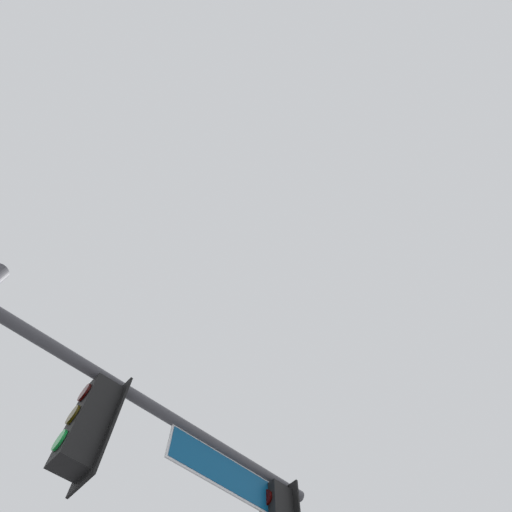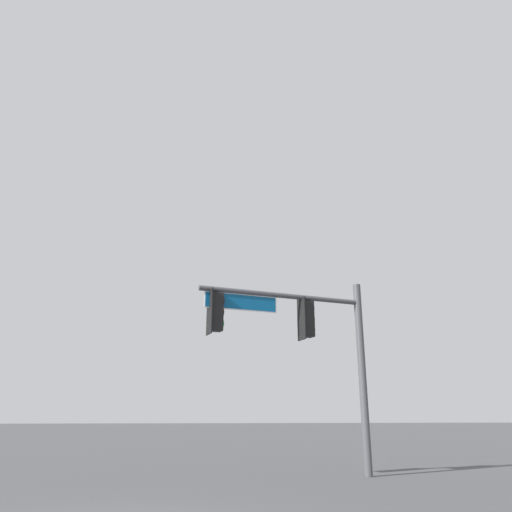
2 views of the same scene
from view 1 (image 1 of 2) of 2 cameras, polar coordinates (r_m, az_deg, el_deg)
name	(u,v)px [view 1 (image 1 of 2)]	position (r m, az deg, el deg)	size (l,w,h in m)	color
signal_pole_near	(75,470)	(4.89, -24.39, -26.07)	(5.40, 0.98, 5.79)	#47474C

